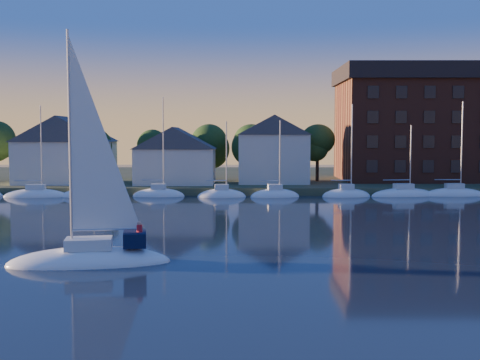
{
  "coord_description": "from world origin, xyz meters",
  "views": [
    {
      "loc": [
        3.67,
        -28.59,
        8.1
      ],
      "look_at": [
        3.38,
        22.0,
        4.22
      ],
      "focal_mm": 45.0,
      "sensor_mm": 36.0,
      "label": 1
    }
  ],
  "objects_px": {
    "clubhouse_west": "(66,149)",
    "condo_block": "(439,123)",
    "clubhouse_east": "(273,148)",
    "clubhouse_centre": "(176,155)",
    "hero_sailboat": "(91,254)"
  },
  "relations": [
    {
      "from": "condo_block",
      "to": "hero_sailboat",
      "type": "bearing_deg",
      "value": -125.12
    },
    {
      "from": "clubhouse_west",
      "to": "clubhouse_centre",
      "type": "height_order",
      "value": "clubhouse_west"
    },
    {
      "from": "clubhouse_east",
      "to": "hero_sailboat",
      "type": "xyz_separation_m",
      "value": [
        -13.81,
        -50.65,
        -5.37
      ]
    },
    {
      "from": "clubhouse_west",
      "to": "clubhouse_east",
      "type": "bearing_deg",
      "value": 1.91
    },
    {
      "from": "clubhouse_west",
      "to": "condo_block",
      "type": "bearing_deg",
      "value": 7.07
    },
    {
      "from": "clubhouse_centre",
      "to": "clubhouse_west",
      "type": "bearing_deg",
      "value": 176.42
    },
    {
      "from": "clubhouse_west",
      "to": "clubhouse_centre",
      "type": "distance_m",
      "value": 16.05
    },
    {
      "from": "clubhouse_east",
      "to": "condo_block",
      "type": "distance_m",
      "value": 26.94
    },
    {
      "from": "clubhouse_east",
      "to": "condo_block",
      "type": "bearing_deg",
      "value": 12.89
    },
    {
      "from": "clubhouse_west",
      "to": "clubhouse_east",
      "type": "height_order",
      "value": "clubhouse_east"
    },
    {
      "from": "clubhouse_west",
      "to": "condo_block",
      "type": "distance_m",
      "value": 56.56
    },
    {
      "from": "clubhouse_west",
      "to": "hero_sailboat",
      "type": "height_order",
      "value": "hero_sailboat"
    },
    {
      "from": "clubhouse_west",
      "to": "clubhouse_east",
      "type": "distance_m",
      "value": 30.02
    },
    {
      "from": "clubhouse_west",
      "to": "condo_block",
      "type": "xyz_separation_m",
      "value": [
        56.0,
        6.95,
        3.86
      ]
    },
    {
      "from": "clubhouse_centre",
      "to": "hero_sailboat",
      "type": "distance_m",
      "value": 48.86
    }
  ]
}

